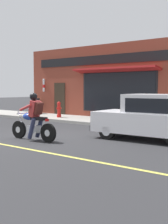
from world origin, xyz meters
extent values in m
plane|color=#2B2B2D|center=(0.00, 0.00, 0.00)|extent=(80.00, 80.00, 0.00)
cube|color=#9E9B93|center=(5.20, 3.00, 0.07)|extent=(2.60, 22.00, 0.14)
cube|color=brown|center=(6.75, 2.11, 2.10)|extent=(0.50, 10.70, 4.20)
cube|color=black|center=(6.48, 0.77, 1.55)|extent=(0.04, 4.50, 2.10)
cube|color=black|center=(6.50, 0.77, 1.55)|extent=(0.02, 4.71, 2.20)
cube|color=#2D2319|center=(6.48, 5.06, 1.05)|extent=(0.04, 0.90, 2.10)
cube|color=maroon|center=(6.15, 0.77, 2.75)|extent=(0.81, 5.14, 0.24)
cube|color=black|center=(6.47, 2.11, 3.35)|extent=(0.06, 9.10, 0.50)
cylinder|color=white|center=(6.40, 6.39, 1.90)|extent=(0.14, 0.14, 0.70)
cylinder|color=red|center=(6.40, 6.39, 1.90)|extent=(0.15, 0.15, 0.20)
sphere|color=silver|center=(6.40, 6.39, 2.30)|extent=(0.16, 0.16, 0.16)
cylinder|color=black|center=(-0.69, 0.23, 0.31)|extent=(0.13, 0.62, 0.62)
cylinder|color=silver|center=(-0.69, 0.23, 0.31)|extent=(0.13, 0.22, 0.22)
cylinder|color=black|center=(-0.62, -1.17, 0.31)|extent=(0.13, 0.62, 0.62)
cylinder|color=silver|center=(-0.62, -1.17, 0.31)|extent=(0.13, 0.22, 0.22)
cube|color=silver|center=(-0.65, -0.52, 0.39)|extent=(0.30, 0.41, 0.24)
ellipsoid|color=#1E3899|center=(-0.66, -0.27, 0.80)|extent=(0.32, 0.53, 0.24)
cube|color=black|center=(-0.64, -0.75, 0.76)|extent=(0.29, 0.57, 0.10)
cylinder|color=silver|center=(-0.68, 0.13, 0.62)|extent=(0.09, 0.33, 0.68)
cylinder|color=silver|center=(-0.68, 0.01, 0.91)|extent=(0.56, 0.07, 0.04)
sphere|color=silver|center=(-0.69, 0.18, 0.79)|extent=(0.16, 0.16, 0.16)
cylinder|color=silver|center=(-0.47, -0.91, 0.29)|extent=(0.11, 0.55, 0.08)
cube|color=red|center=(-0.62, -1.12, 0.73)|extent=(0.12, 0.07, 0.08)
cylinder|color=#282D4C|center=(-0.83, -0.60, 0.43)|extent=(0.16, 0.36, 0.71)
cylinder|color=#282D4C|center=(-0.47, -0.58, 0.43)|extent=(0.16, 0.36, 0.71)
cube|color=#B23333|center=(-0.65, -0.57, 1.08)|extent=(0.36, 0.34, 0.57)
cylinder|color=#B23333|center=(-0.86, -0.34, 1.12)|extent=(0.11, 0.52, 0.26)
cylinder|color=#B23333|center=(-0.46, -0.32, 1.12)|extent=(0.11, 0.52, 0.26)
sphere|color=black|center=(-0.65, -0.51, 1.49)|extent=(0.26, 0.26, 0.26)
cube|color=#4C1E19|center=(-0.64, -0.73, 1.10)|extent=(0.29, 0.25, 0.42)
cylinder|color=black|center=(1.07, -2.35, 0.30)|extent=(0.21, 0.61, 0.60)
cylinder|color=silver|center=(1.07, -2.35, 0.30)|extent=(0.22, 0.34, 0.33)
cylinder|color=black|center=(2.51, -2.27, 0.30)|extent=(0.21, 0.61, 0.60)
cylinder|color=silver|center=(2.51, -2.27, 0.30)|extent=(0.22, 0.34, 0.33)
cube|color=silver|center=(1.85, -3.51, 0.60)|extent=(1.83, 3.78, 0.70)
cube|color=silver|center=(1.86, -3.76, 1.24)|extent=(1.53, 1.97, 0.66)
cube|color=black|center=(1.82, -2.89, 1.19)|extent=(1.34, 0.41, 0.51)
cube|color=black|center=(1.14, -3.79, 1.22)|extent=(0.11, 1.52, 0.46)
cube|color=black|center=(2.59, -3.72, 1.22)|extent=(0.11, 1.52, 0.46)
cube|color=silver|center=(1.25, -1.68, 0.72)|extent=(0.24, 0.05, 0.14)
cube|color=silver|center=(2.26, -1.62, 0.72)|extent=(0.24, 0.05, 0.14)
cube|color=#28282B|center=(1.76, -1.68, 0.35)|extent=(1.61, 0.20, 0.20)
cube|color=black|center=(4.34, -2.70, 0.16)|extent=(0.36, 0.36, 0.04)
cone|color=orange|center=(4.34, -2.70, 0.46)|extent=(0.28, 0.28, 0.56)
cylinder|color=white|center=(4.34, -2.70, 0.48)|extent=(0.20, 0.20, 0.08)
cylinder|color=red|center=(4.90, 3.61, 0.22)|extent=(0.24, 0.24, 0.16)
cylinder|color=red|center=(4.90, 3.61, 0.59)|extent=(0.18, 0.18, 0.58)
sphere|color=red|center=(4.90, 3.61, 0.92)|extent=(0.20, 0.20, 0.20)
cylinder|color=red|center=(4.77, 3.61, 0.64)|extent=(0.10, 0.08, 0.08)
cylinder|color=red|center=(5.03, 3.61, 0.64)|extent=(0.10, 0.08, 0.08)
cylinder|color=#2D2D33|center=(5.91, 6.66, 0.59)|extent=(0.52, 0.52, 0.90)
cylinder|color=black|center=(5.91, 6.66, 1.08)|extent=(0.56, 0.56, 0.08)
camera|label=1|loc=(-7.73, -8.45, 1.78)|focal=50.00mm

